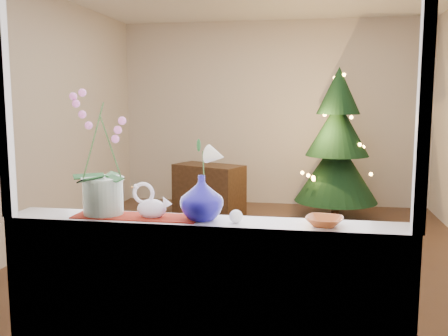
# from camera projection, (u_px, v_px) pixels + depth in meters

# --- Properties ---
(ground) EXTENTS (5.00, 5.00, 0.00)m
(ground) POSITION_uv_depth(u_px,v_px,m) (253.00, 252.00, 5.13)
(ground) COLOR #3D2519
(ground) RESTS_ON ground
(wall_back) EXTENTS (4.50, 0.10, 2.70)m
(wall_back) POSITION_uv_depth(u_px,v_px,m) (273.00, 114.00, 7.38)
(wall_back) COLOR beige
(wall_back) RESTS_ON ground
(wall_front) EXTENTS (4.50, 0.10, 2.70)m
(wall_front) POSITION_uv_depth(u_px,v_px,m) (197.00, 143.00, 2.51)
(wall_front) COLOR beige
(wall_front) RESTS_ON ground
(wall_left) EXTENTS (0.10, 5.00, 2.70)m
(wall_left) POSITION_uv_depth(u_px,v_px,m) (44.00, 119.00, 5.33)
(wall_left) COLOR beige
(wall_left) RESTS_ON ground
(window_apron) EXTENTS (2.20, 0.08, 0.88)m
(window_apron) POSITION_uv_depth(u_px,v_px,m) (200.00, 311.00, 2.67)
(window_apron) COLOR white
(window_apron) RESTS_ON ground
(windowsill) EXTENTS (2.20, 0.26, 0.04)m
(windowsill) POSITION_uv_depth(u_px,v_px,m) (203.00, 223.00, 2.69)
(windowsill) COLOR white
(windowsill) RESTS_ON window_apron
(window_frame) EXTENTS (2.22, 0.06, 1.60)m
(window_frame) POSITION_uv_depth(u_px,v_px,m) (198.00, 72.00, 2.49)
(window_frame) COLOR white
(window_frame) RESTS_ON windowsill
(runner) EXTENTS (0.70, 0.20, 0.01)m
(runner) POSITION_uv_depth(u_px,v_px,m) (136.00, 216.00, 2.76)
(runner) COLOR maroon
(runner) RESTS_ON windowsill
(orchid_pot) EXTENTS (0.32, 0.32, 0.70)m
(orchid_pot) POSITION_uv_depth(u_px,v_px,m) (102.00, 153.00, 2.76)
(orchid_pot) COLOR silver
(orchid_pot) RESTS_ON windowsill
(swan) EXTENTS (0.23, 0.12, 0.19)m
(swan) POSITION_uv_depth(u_px,v_px,m) (152.00, 201.00, 2.72)
(swan) COLOR white
(swan) RESTS_ON windowsill
(blue_vase) EXTENTS (0.31, 0.31, 0.28)m
(blue_vase) POSITION_uv_depth(u_px,v_px,m) (202.00, 194.00, 2.67)
(blue_vase) COLOR navy
(blue_vase) RESTS_ON windowsill
(lily) EXTENTS (0.15, 0.09, 0.21)m
(lily) POSITION_uv_depth(u_px,v_px,m) (201.00, 149.00, 2.64)
(lily) COLOR beige
(lily) RESTS_ON blue_vase
(paperweight) EXTENTS (0.09, 0.09, 0.07)m
(paperweight) POSITION_uv_depth(u_px,v_px,m) (236.00, 216.00, 2.62)
(paperweight) COLOR white
(paperweight) RESTS_ON windowsill
(amber_dish) EXTENTS (0.19, 0.19, 0.04)m
(amber_dish) POSITION_uv_depth(u_px,v_px,m) (324.00, 222.00, 2.56)
(amber_dish) COLOR #AF5324
(amber_dish) RESTS_ON windowsill
(xmas_tree) EXTENTS (1.42, 1.42, 1.98)m
(xmas_tree) POSITION_uv_depth(u_px,v_px,m) (337.00, 144.00, 6.49)
(xmas_tree) COLOR black
(xmas_tree) RESTS_ON ground
(side_table) EXTENTS (1.03, 0.79, 0.69)m
(side_table) POSITION_uv_depth(u_px,v_px,m) (209.00, 190.00, 6.75)
(side_table) COLOR black
(side_table) RESTS_ON ground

